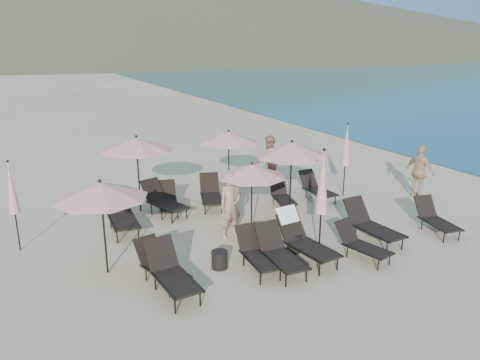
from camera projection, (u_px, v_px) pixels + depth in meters
name	position (u px, v px, depth m)	size (l,w,h in m)	color
ground	(314.00, 256.00, 11.76)	(800.00, 800.00, 0.00)	#D6BA8C
volcanic_headland	(133.00, 6.00, 294.68)	(690.00, 690.00, 55.00)	brown
lounger_0	(160.00, 264.00, 10.40)	(0.96, 1.63, 0.88)	black
lounger_1	(171.00, 272.00, 9.93)	(0.80, 1.79, 1.01)	black
lounger_2	(279.00, 252.00, 10.92)	(0.69, 1.70, 0.96)	black
lounger_3	(303.00, 238.00, 11.48)	(0.88, 1.91, 1.15)	black
lounger_4	(371.00, 224.00, 12.50)	(0.81, 1.84, 1.03)	black
lounger_5	(435.00, 218.00, 13.12)	(0.86, 1.62, 0.88)	black
lounger_6	(122.00, 214.00, 13.19)	(0.78, 1.85, 1.05)	black
lounger_7	(163.00, 200.00, 14.44)	(1.16, 1.85, 1.00)	black
lounger_8	(168.00, 199.00, 14.68)	(0.92, 1.61, 0.87)	black
lounger_9	(211.00, 193.00, 15.16)	(1.10, 1.77, 0.96)	black
lounger_10	(282.00, 195.00, 15.14)	(0.89, 1.55, 0.84)	black
lounger_11	(316.00, 187.00, 15.86)	(0.64, 1.57, 0.89)	black
lounger_12	(257.00, 252.00, 10.97)	(0.71, 1.61, 0.90)	black
lounger_13	(361.00, 243.00, 11.54)	(0.87, 1.55, 0.84)	black
umbrella_open_0	(101.00, 191.00, 10.33)	(2.11, 2.11, 2.27)	black
umbrella_open_1	(252.00, 171.00, 12.62)	(1.92, 1.92, 2.06)	black
umbrella_open_2	(292.00, 149.00, 13.69)	(2.25, 2.25, 2.42)	black
umbrella_open_3	(137.00, 144.00, 14.24)	(2.28, 2.28, 2.45)	black
umbrella_open_4	(229.00, 137.00, 15.91)	(2.14, 2.14, 2.31)	black
umbrella_closed_0	(322.00, 183.00, 11.11)	(0.33, 0.33, 2.80)	black
umbrella_closed_1	(346.00, 145.00, 15.81)	(0.30, 0.30, 2.58)	black
umbrella_closed_2	(11.00, 188.00, 11.60)	(0.28, 0.28, 2.40)	black
side_table_0	(220.00, 260.00, 11.06)	(0.39, 0.39, 0.44)	black
side_table_1	(294.00, 243.00, 11.92)	(0.39, 0.39, 0.48)	black
beachgoer_a	(230.00, 205.00, 12.62)	(0.68, 0.44, 1.85)	#A17457
beachgoer_b	(270.00, 160.00, 17.55)	(0.88, 0.68, 1.81)	#AC6A59
beachgoer_c	(420.00, 172.00, 15.86)	(1.09, 0.45, 1.85)	tan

